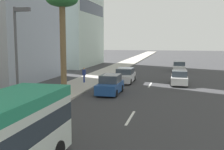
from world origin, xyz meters
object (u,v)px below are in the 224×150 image
object	(u,v)px
car_third	(179,66)
street_lamp	(18,52)
pedestrian_near_lamp	(84,74)
minibus_lead	(4,136)
car_fourth	(110,85)
car_second	(179,78)
palm_tree	(62,9)
car_fifth	(125,76)

from	to	relation	value
car_third	street_lamp	bearing A→B (deg)	163.95
car_third	pedestrian_near_lamp	xyz separation A→B (m)	(-15.40, 10.31, 0.32)
minibus_lead	car_fourth	bearing A→B (deg)	-179.40
minibus_lead	car_second	xyz separation A→B (m)	(22.52, -5.90, -0.84)
car_second	street_lamp	world-z (taller)	street_lamp
car_second	pedestrian_near_lamp	world-z (taller)	pedestrian_near_lamp
minibus_lead	street_lamp	bearing A→B (deg)	-153.08
minibus_lead	car_third	size ratio (longest dim) A/B	1.35
minibus_lead	car_second	world-z (taller)	minibus_lead
car_second	palm_tree	size ratio (longest dim) A/B	0.47
car_fourth	pedestrian_near_lamp	bearing A→B (deg)	-140.13
car_third	street_lamp	xyz separation A→B (m)	(-30.63, 8.81, 3.39)
minibus_lead	car_second	distance (m)	23.29
car_fourth	street_lamp	bearing A→B (deg)	-14.54
minibus_lead	car_fifth	bearing A→B (deg)	-179.72
car_third	car_fifth	bearing A→B (deg)	155.48
car_fourth	car_fifth	xyz separation A→B (m)	(7.01, -0.06, -0.04)
palm_tree	street_lamp	distance (m)	10.56
car_second	car_fourth	distance (m)	9.04
minibus_lead	car_fifth	size ratio (longest dim) A/B	1.35
minibus_lead	pedestrian_near_lamp	world-z (taller)	minibus_lead
car_third	palm_tree	size ratio (longest dim) A/B	0.53
car_fifth	street_lamp	world-z (taller)	street_lamp
car_fourth	pedestrian_near_lamp	xyz separation A→B (m)	(4.98, 4.16, 0.25)
minibus_lead	street_lamp	xyz separation A→B (m)	(5.56, 2.82, 2.54)
car_fourth	car_second	bearing A→B (deg)	137.84
car_second	minibus_lead	bearing A→B (deg)	165.31
car_third	car_fourth	distance (m)	21.29
car_third	pedestrian_near_lamp	size ratio (longest dim) A/B	2.83
palm_tree	car_fifth	bearing A→B (deg)	-30.24
pedestrian_near_lamp	street_lamp	bearing A→B (deg)	-65.43
car_fourth	pedestrian_near_lamp	size ratio (longest dim) A/B	2.48
pedestrian_near_lamp	street_lamp	distance (m)	15.60
palm_tree	street_lamp	world-z (taller)	palm_tree
car_third	pedestrian_near_lamp	bearing A→B (deg)	146.21
car_second	palm_tree	distance (m)	14.25
car_second	pedestrian_near_lamp	distance (m)	10.37
minibus_lead	pedestrian_near_lamp	size ratio (longest dim) A/B	3.80
minibus_lead	palm_tree	size ratio (longest dim) A/B	0.71
palm_tree	street_lamp	bearing A→B (deg)	-170.76
minibus_lead	palm_tree	xyz separation A→B (m)	(15.42, 4.43, 5.96)
car_second	car_fourth	world-z (taller)	car_fourth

